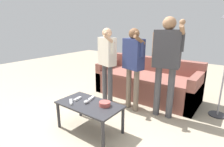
% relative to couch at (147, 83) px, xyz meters
% --- Properties ---
extents(ground_plane, '(12.00, 12.00, 0.00)m').
position_rel_couch_xyz_m(ground_plane, '(0.05, -1.58, -0.30)').
color(ground_plane, tan).
extents(couch, '(2.11, 0.90, 0.81)m').
position_rel_couch_xyz_m(couch, '(0.00, 0.00, 0.00)').
color(couch, brown).
rests_on(couch, ground).
extents(coffee_table, '(0.93, 0.51, 0.42)m').
position_rel_couch_xyz_m(coffee_table, '(-0.08, -1.71, 0.07)').
color(coffee_table, '#2D2D33').
rests_on(coffee_table, ground).
extents(snack_bowl, '(0.16, 0.16, 0.06)m').
position_rel_couch_xyz_m(snack_bowl, '(0.15, -1.63, 0.15)').
color(snack_bowl, '#B24C47').
rests_on(snack_bowl, coffee_table).
extents(game_remote_nunchuk, '(0.06, 0.09, 0.05)m').
position_rel_couch_xyz_m(game_remote_nunchuk, '(-0.12, -1.72, 0.15)').
color(game_remote_nunchuk, white).
rests_on(game_remote_nunchuk, coffee_table).
extents(player_left, '(0.42, 0.39, 1.45)m').
position_rel_couch_xyz_m(player_left, '(-0.50, -0.75, 0.61)').
color(player_left, '#47474C').
rests_on(player_left, ground).
extents(player_center, '(0.43, 0.37, 1.46)m').
position_rel_couch_xyz_m(player_center, '(0.06, -0.74, 0.62)').
color(player_center, '#756656').
rests_on(player_center, ground).
extents(player_right, '(0.50, 0.32, 1.63)m').
position_rel_couch_xyz_m(player_right, '(0.62, -0.65, 0.73)').
color(player_right, '#47474C').
rests_on(player_right, ground).
extents(game_remote_wand_near, '(0.15, 0.13, 0.03)m').
position_rel_couch_xyz_m(game_remote_wand_near, '(-0.31, -1.84, 0.14)').
color(game_remote_wand_near, white).
rests_on(game_remote_wand_near, coffee_table).
extents(game_remote_wand_far, '(0.08, 0.16, 0.03)m').
position_rel_couch_xyz_m(game_remote_wand_far, '(-0.16, -1.58, 0.14)').
color(game_remote_wand_far, white).
rests_on(game_remote_wand_far, coffee_table).
extents(game_remote_wand_spare, '(0.05, 0.15, 0.03)m').
position_rel_couch_xyz_m(game_remote_wand_spare, '(-0.31, -1.71, 0.14)').
color(game_remote_wand_spare, white).
rests_on(game_remote_wand_spare, coffee_table).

